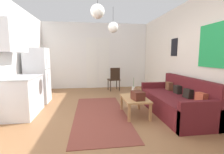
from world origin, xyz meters
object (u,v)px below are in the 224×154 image
couch (177,102)px  bamboo_vase (134,91)px  coffee_table (135,100)px  accent_chair (114,78)px  handbag (138,95)px  refrigerator (38,76)px  pendant_lamp_near (97,11)px  pendant_lamp_far (113,27)px

couch → bamboo_vase: size_ratio=4.84×
coffee_table → accent_chair: accent_chair is taller
handbag → refrigerator: (-2.52, 1.58, 0.28)m
refrigerator → pendant_lamp_near: pendant_lamp_near is taller
coffee_table → refrigerator: 2.90m
couch → pendant_lamp_near: size_ratio=3.28×
coffee_table → refrigerator: bearing=150.8°
coffee_table → accent_chair: size_ratio=0.96×
bamboo_vase → refrigerator: (-2.54, 1.18, 0.27)m
bamboo_vase → accent_chair: size_ratio=0.47×
couch → coffee_table: (-1.00, 0.06, 0.08)m
coffee_table → pendant_lamp_far: bearing=106.4°
accent_chair → pendant_lamp_near: bearing=65.2°
couch → pendant_lamp_far: 2.60m
bamboo_vase → pendant_lamp_far: pendant_lamp_far is taller
coffee_table → bamboo_vase: bamboo_vase is taller
couch → pendant_lamp_near: 2.67m
handbag → accent_chair: (-0.08, 2.83, -0.01)m
bamboo_vase → accent_chair: (-0.10, 2.43, -0.02)m
couch → bamboo_vase: (-0.97, 0.28, 0.24)m
handbag → refrigerator: 2.99m
bamboo_vase → accent_chair: accent_chair is taller
couch → pendant_lamp_near: (-1.84, -0.13, 1.94)m
coffee_table → couch: bearing=-3.6°
bamboo_vase → pendant_lamp_near: size_ratio=0.68×
coffee_table → bamboo_vase: (0.03, 0.22, 0.16)m
pendant_lamp_near → pendant_lamp_far: (0.50, 1.34, -0.06)m
refrigerator → bamboo_vase: bearing=-24.9°
couch → handbag: bearing=-173.2°
handbag → pendant_lamp_near: bearing=-179.1°
accent_chair → pendant_lamp_far: (-0.27, -1.51, 1.65)m
couch → refrigerator: bearing=157.4°
coffee_table → accent_chair: 2.66m
pendant_lamp_near → couch: bearing=4.1°
bamboo_vase → handbag: 0.40m
coffee_table → pendant_lamp_near: pendant_lamp_near is taller
couch → bamboo_vase: 1.04m
accent_chair → pendant_lamp_near: (-0.77, -2.85, 1.72)m
accent_chair → pendant_lamp_near: 3.41m
coffee_table → handbag: handbag is taller
coffee_table → refrigerator: size_ratio=0.55×
accent_chair → refrigerator: bearing=17.6°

